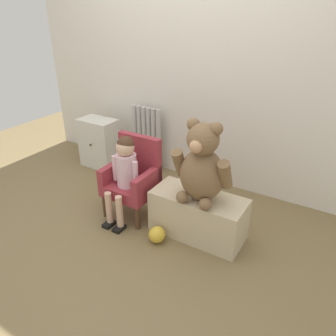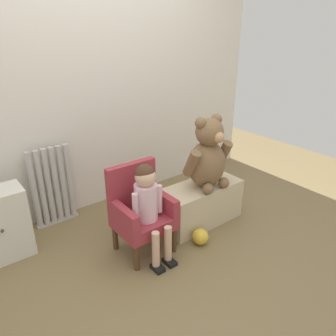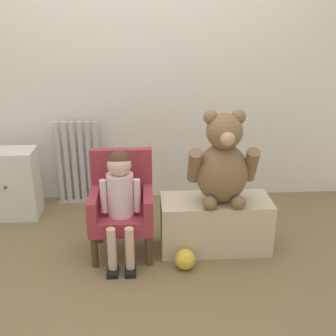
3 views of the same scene
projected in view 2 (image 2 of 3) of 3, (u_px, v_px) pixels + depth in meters
ground_plane at (184, 271)px, 2.37m from camera, size 6.00×6.00×0.00m
back_wall at (89, 79)px, 2.84m from camera, size 3.80×0.05×2.40m
radiator at (53, 187)px, 2.82m from camera, size 0.37×0.05×0.71m
child_armchair at (140, 210)px, 2.48m from camera, size 0.41×0.37×0.69m
child_figure at (148, 199)px, 2.35m from camera, size 0.25×0.35×0.74m
low_bench at (201, 203)px, 2.90m from camera, size 0.74×0.32×0.36m
large_teddy_bear at (208, 156)px, 2.71m from camera, size 0.45×0.32×0.62m
toy_ball at (200, 237)px, 2.64m from camera, size 0.13×0.13×0.13m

